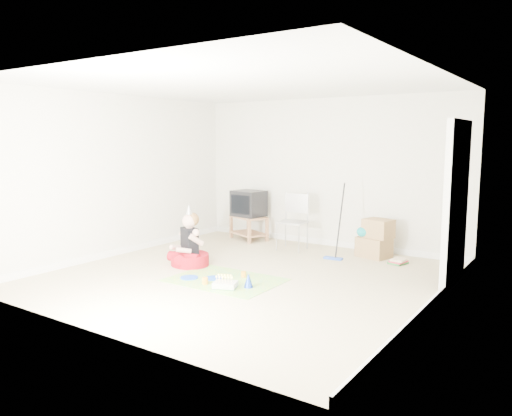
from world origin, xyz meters
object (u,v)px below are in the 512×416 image
Objects in this scene: birthday_cake at (225,285)px; folding_chair at (292,222)px; crt_tv at (249,203)px; seated_woman at (190,252)px; tv_stand at (249,226)px; cardboard_boxes at (375,239)px.

folding_chair is at bearing 99.78° from birthday_cake.
seated_woman is at bearing -72.58° from crt_tv.
crt_tv is (-0.00, 0.00, 0.42)m from tv_stand.
tv_stand is 0.42m from crt_tv.
crt_tv is 1.19m from folding_chair.
folding_chair is at bearing 67.17° from seated_woman.
crt_tv is at bearing 119.36° from birthday_cake.
folding_chair reaches higher than seated_woman.
tv_stand is at bearing 178.96° from cardboard_boxes.
crt_tv is at bearing 100.15° from seated_woman.
folding_chair reaches higher than tv_stand.
crt_tv reaches higher than cardboard_boxes.
seated_woman is at bearing -79.85° from tv_stand.
folding_chair is 1.42m from cardboard_boxes.
folding_chair reaches higher than crt_tv.
folding_chair is 2.50m from birthday_cake.
tv_stand is 0.90× the size of seated_woman.
tv_stand is 1.50× the size of crt_tv.
birthday_cake is (1.54, -2.74, -0.23)m from tv_stand.
folding_chair is at bearing -15.62° from tv_stand.
cardboard_boxes is (2.50, -0.05, 0.03)m from tv_stand.
tv_stand is 2.13m from seated_woman.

